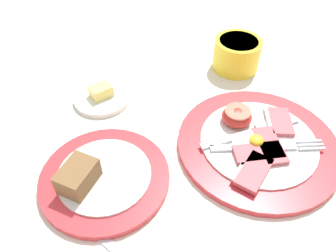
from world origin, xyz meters
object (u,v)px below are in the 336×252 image
(breakfast_plate, at_px, (257,142))
(butter_dish, at_px, (102,96))
(bread_plate, at_px, (101,177))
(sugar_cup, at_px, (237,53))

(breakfast_plate, bearing_deg, butter_dish, 133.43)
(bread_plate, distance_m, sugar_cup, 0.39)
(breakfast_plate, relative_size, sugar_cup, 2.74)
(sugar_cup, height_order, butter_dish, sugar_cup)
(bread_plate, xyz_separation_m, sugar_cup, (0.35, 0.18, 0.02))
(breakfast_plate, distance_m, sugar_cup, 0.23)
(butter_dish, bearing_deg, sugar_cup, -1.14)
(bread_plate, height_order, butter_dish, bread_plate)
(breakfast_plate, height_order, bread_plate, bread_plate)
(breakfast_plate, xyz_separation_m, sugar_cup, (0.09, 0.21, 0.02))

